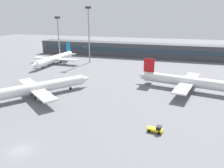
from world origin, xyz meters
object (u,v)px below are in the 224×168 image
at_px(airplane_far, 55,59).
at_px(floodlight_tower_west, 59,36).
at_px(floodlight_tower_east, 89,32).
at_px(airplane_mid, 191,82).
at_px(airplane_near, 39,88).
at_px(baggage_tug_yellow, 156,129).

bearing_deg(airplane_far, floodlight_tower_west, 97.29).
xyz_separation_m(floodlight_tower_west, floodlight_tower_east, (18.25, 1.93, 2.70)).
height_order(airplane_mid, floodlight_tower_east, floodlight_tower_east).
height_order(airplane_near, floodlight_tower_east, floodlight_tower_east).
relative_size(floodlight_tower_west, floodlight_tower_east, 0.83).
distance_m(airplane_mid, floodlight_tower_west, 81.22).
xyz_separation_m(baggage_tug_yellow, floodlight_tower_east, (-45.66, 70.27, 16.86)).
bearing_deg(airplane_far, airplane_near, -64.96).
relative_size(airplane_mid, baggage_tug_yellow, 11.03).
height_order(airplane_near, airplane_far, airplane_far).
xyz_separation_m(airplane_mid, airplane_far, (-71.90, 26.26, -0.09)).
xyz_separation_m(airplane_far, floodlight_tower_east, (17.27, 9.54, 14.57)).
height_order(airplane_mid, floodlight_tower_west, floodlight_tower_west).
distance_m(airplane_near, airplane_far, 52.22).
relative_size(airplane_near, floodlight_tower_west, 1.32).
xyz_separation_m(airplane_far, floodlight_tower_west, (-0.97, 7.61, 11.87)).
bearing_deg(airplane_mid, baggage_tug_yellow, -104.58).
relative_size(airplane_near, airplane_far, 0.83).
bearing_deg(floodlight_tower_west, floodlight_tower_east, 6.03).
height_order(airplane_near, baggage_tug_yellow, airplane_near).
bearing_deg(floodlight_tower_east, airplane_mid, -33.24).
xyz_separation_m(airplane_near, airplane_far, (-22.10, 47.31, 0.04)).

